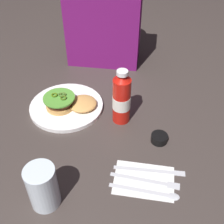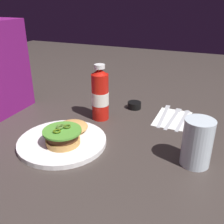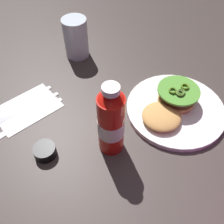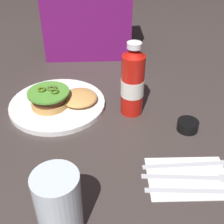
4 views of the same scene
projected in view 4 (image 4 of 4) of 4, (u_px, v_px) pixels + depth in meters
The scene contains 10 objects.
ground_plane at pixel (90, 136), 0.74m from camera, with size 3.00×3.00×0.00m, color #3B332F.
dinner_plate at pixel (58, 104), 0.85m from camera, with size 0.27×0.27×0.01m, color white.
burger_sandwich at pixel (61, 98), 0.82m from camera, with size 0.19×0.13×0.05m.
ketchup_bottle at pixel (133, 83), 0.78m from camera, with size 0.06×0.06×0.21m.
water_glass at pixel (59, 204), 0.50m from camera, with size 0.08×0.08×0.13m, color silver.
condiment_cup at pixel (188, 125), 0.76m from camera, with size 0.05×0.05×0.03m, color black.
napkin at pixel (188, 177), 0.63m from camera, with size 0.17×0.12×0.00m, color white.
spoon_utensil at pixel (207, 190), 0.60m from camera, with size 0.20×0.03×0.00m.
fork_utensil at pixel (197, 177), 0.63m from camera, with size 0.20×0.03×0.00m.
butter_knife at pixel (196, 163), 0.66m from camera, with size 0.21×0.02×0.00m.
Camera 4 is at (0.03, -0.57, 0.48)m, focal length 47.06 mm.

